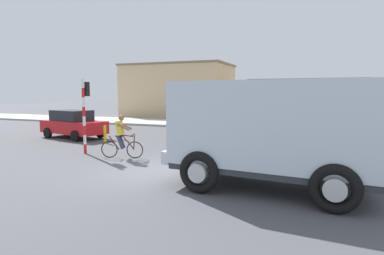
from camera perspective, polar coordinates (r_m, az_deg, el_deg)
The scene contains 12 objects.
ground_plane at distance 11.01m, azimuth -6.21°, elevation -7.47°, with size 120.00×120.00×0.00m, color #4C4C51.
sidewalk_far at distance 25.07m, azimuth 9.93°, elevation 0.34°, with size 80.00×5.00×0.16m, color #ADADA8.
truck_foreground at distance 8.86m, azimuth 14.11°, elevation -0.00°, with size 5.61×3.17×2.90m.
cyclist at distance 13.04m, azimuth -12.43°, elevation -1.58°, with size 1.68×0.61×1.72m.
traffic_light_pole at distance 14.39m, azimuth -18.50°, elevation 3.77°, with size 0.24×0.43×3.20m.
car_red_near at distance 17.29m, azimuth 20.83°, elevation -0.12°, with size 4.26×2.45×1.60m.
car_white_mid at distance 19.67m, azimuth -20.35°, elevation 0.61°, with size 4.26×2.47×1.60m.
pedestrian_near_kerb at distance 21.72m, azimuth -1.36°, elevation 1.57°, with size 0.34×0.22×1.62m.
bollard_near at distance 17.22m, azimuth -15.19°, elevation -1.18°, with size 0.14×0.14×0.90m, color gold.
bollard_far at distance 18.35m, azimuth -12.58°, elevation -0.67°, with size 0.14×0.14×0.90m, color gold.
building_corner_left at distance 34.68m, azimuth -2.47°, elevation 6.51°, with size 11.01×6.81×5.58m.
building_mid_block at distance 32.27m, azimuth 19.71°, elevation 4.60°, with size 9.82×7.78×3.80m.
Camera 1 is at (5.01, -9.46, 2.59)m, focal length 30.03 mm.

